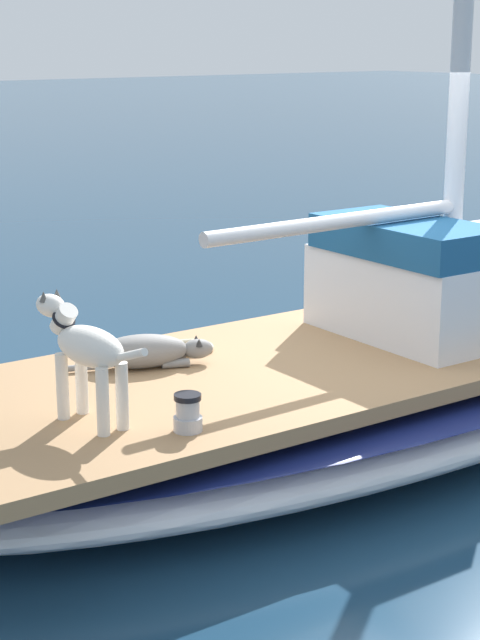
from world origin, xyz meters
name	(u,v)px	position (x,y,z in m)	size (l,w,h in m)	color
ground_plane	(352,435)	(0.00, 0.00, 0.00)	(120.00, 120.00, 0.00)	navy
sailboat_main	(353,391)	(0.00, 0.00, 0.34)	(2.79, 7.33, 0.66)	white
cabin_house	(470,277)	(0.05, 1.12, 1.01)	(1.48, 2.27, 0.84)	silver
dog_white	(85,349)	(0.19, -2.21, 1.08)	(0.94, 0.29, 0.70)	silver
dog_grey	(147,351)	(-0.46, -1.40, 0.77)	(0.48, 0.91, 0.22)	gray
deck_winch	(188,414)	(0.65, -1.85, 0.76)	(0.16, 0.16, 0.21)	#B7B7BC
coiled_rope	(190,348)	(-0.60, -0.97, 0.68)	(0.32, 0.32, 0.04)	beige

